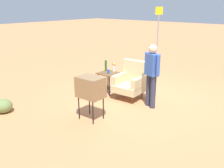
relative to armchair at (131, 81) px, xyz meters
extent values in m
plane|color=#C17A4C|center=(0.21, 0.04, -0.50)|extent=(60.00, 60.00, 0.00)
cylinder|color=brown|center=(-0.24, -0.38, -0.39)|extent=(0.05, 0.05, 0.22)
cylinder|color=brown|center=(0.29, -0.35, -0.39)|extent=(0.05, 0.05, 0.22)
cylinder|color=brown|center=(-0.28, 0.15, -0.39)|extent=(0.05, 0.05, 0.22)
cylinder|color=brown|center=(0.25, 0.18, -0.39)|extent=(0.05, 0.05, 0.22)
cube|color=#CCB784|center=(0.01, -0.10, -0.18)|extent=(0.81, 0.81, 0.20)
cube|color=#CCB784|center=(-0.01, 0.22, 0.24)|extent=(0.77, 0.21, 0.64)
cube|color=#CCB784|center=(-0.31, -0.12, 0.05)|extent=(0.18, 0.69, 0.26)
cube|color=#CCB784|center=(0.33, -0.08, 0.05)|extent=(0.18, 0.69, 0.26)
cylinder|color=black|center=(-0.99, -0.32, -0.20)|extent=(0.04, 0.04, 0.60)
cylinder|color=black|center=(-0.54, -0.32, -0.20)|extent=(0.04, 0.04, 0.60)
cylinder|color=black|center=(-0.99, 0.13, -0.20)|extent=(0.04, 0.04, 0.60)
cylinder|color=black|center=(-0.54, 0.13, -0.20)|extent=(0.04, 0.04, 0.60)
cube|color=brown|center=(-0.77, -0.10, 0.12)|extent=(0.56, 0.56, 0.03)
cylinder|color=black|center=(0.33, -1.56, -0.22)|extent=(0.03, 0.03, 0.55)
cylinder|color=black|center=(-0.11, -1.57, -0.22)|extent=(0.03, 0.03, 0.55)
cylinder|color=black|center=(0.34, -1.92, -0.22)|extent=(0.03, 0.03, 0.55)
cylinder|color=black|center=(-0.10, -1.93, -0.22)|extent=(0.03, 0.03, 0.55)
cube|color=olive|center=(0.12, -1.75, 0.29)|extent=(0.62, 0.46, 0.48)
cube|color=#383D3F|center=(0.11, -1.52, 0.29)|extent=(0.42, 0.03, 0.34)
cylinder|color=#2D3347|center=(0.69, -0.17, -0.07)|extent=(0.14, 0.14, 0.86)
cylinder|color=#2D3347|center=(0.87, -0.25, -0.07)|extent=(0.14, 0.14, 0.86)
cube|color=#3356A8|center=(0.78, -0.21, 0.64)|extent=(0.42, 0.34, 0.56)
cylinder|color=#3356A8|center=(0.56, -0.11, 0.67)|extent=(0.09, 0.09, 0.50)
cylinder|color=#3356A8|center=(1.00, -0.30, 0.67)|extent=(0.09, 0.09, 0.50)
sphere|color=#DBAD84|center=(0.78, -0.21, 1.03)|extent=(0.22, 0.22, 0.22)
cylinder|color=gray|center=(-3.67, 7.75, 0.50)|extent=(0.08, 0.08, 2.00)
cube|color=yellow|center=(-3.67, 7.75, 1.72)|extent=(0.33, 0.33, 0.44)
cylinder|color=blue|center=(-0.71, -0.17, 0.19)|extent=(0.07, 0.07, 0.12)
cylinder|color=#1E5623|center=(-1.00, 0.05, 0.29)|extent=(0.07, 0.07, 0.32)
cylinder|color=silver|center=(-0.75, 0.13, 0.22)|extent=(0.09, 0.09, 0.18)
sphere|color=yellow|center=(-0.75, 0.13, 0.36)|extent=(0.07, 0.07, 0.07)
sphere|color=#E04C66|center=(-0.79, 0.14, 0.36)|extent=(0.07, 0.07, 0.07)
sphere|color=orange|center=(-0.72, 0.12, 0.36)|extent=(0.07, 0.07, 0.07)
ellipsoid|color=olive|center=(-1.82, -2.90, -0.33)|extent=(0.45, 0.45, 0.34)
camera|label=1|loc=(3.95, -5.54, 2.09)|focal=40.02mm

